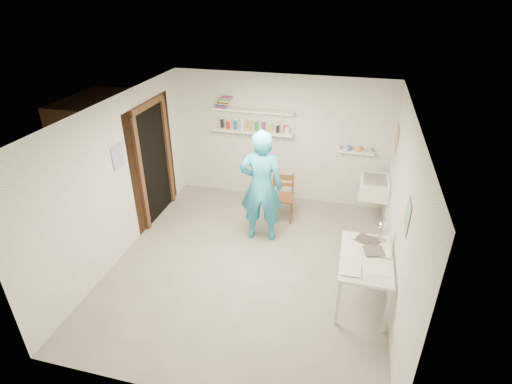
% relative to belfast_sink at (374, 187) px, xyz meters
% --- Properties ---
extents(floor, '(4.00, 4.50, 0.02)m').
position_rel_belfast_sink_xyz_m(floor, '(-1.75, -1.70, -0.71)').
color(floor, slate).
rests_on(floor, ground).
extents(ceiling, '(4.00, 4.50, 0.02)m').
position_rel_belfast_sink_xyz_m(ceiling, '(-1.75, -1.70, 1.71)').
color(ceiling, silver).
rests_on(ceiling, wall_back).
extents(wall_back, '(4.00, 0.02, 2.40)m').
position_rel_belfast_sink_xyz_m(wall_back, '(-1.75, 0.56, 0.50)').
color(wall_back, silver).
rests_on(wall_back, ground).
extents(wall_front, '(4.00, 0.02, 2.40)m').
position_rel_belfast_sink_xyz_m(wall_front, '(-1.75, -3.96, 0.50)').
color(wall_front, silver).
rests_on(wall_front, ground).
extents(wall_left, '(0.02, 4.50, 2.40)m').
position_rel_belfast_sink_xyz_m(wall_left, '(-3.76, -1.70, 0.50)').
color(wall_left, silver).
rests_on(wall_left, ground).
extents(wall_right, '(0.02, 4.50, 2.40)m').
position_rel_belfast_sink_xyz_m(wall_right, '(0.26, -1.70, 0.50)').
color(wall_right, silver).
rests_on(wall_right, ground).
extents(doorway_recess, '(0.02, 0.90, 2.00)m').
position_rel_belfast_sink_xyz_m(doorway_recess, '(-3.74, -0.65, 0.30)').
color(doorway_recess, black).
rests_on(doorway_recess, wall_left).
extents(corridor_box, '(1.40, 1.50, 2.10)m').
position_rel_belfast_sink_xyz_m(corridor_box, '(-4.45, -0.65, 0.35)').
color(corridor_box, brown).
rests_on(corridor_box, ground).
extents(door_lintel, '(0.06, 1.05, 0.10)m').
position_rel_belfast_sink_xyz_m(door_lintel, '(-3.72, -0.65, 1.35)').
color(door_lintel, brown).
rests_on(door_lintel, wall_left).
extents(door_jamb_near, '(0.06, 0.10, 2.00)m').
position_rel_belfast_sink_xyz_m(door_jamb_near, '(-3.72, -1.15, 0.30)').
color(door_jamb_near, brown).
rests_on(door_jamb_near, ground).
extents(door_jamb_far, '(0.06, 0.10, 2.00)m').
position_rel_belfast_sink_xyz_m(door_jamb_far, '(-3.72, -0.15, 0.30)').
color(door_jamb_far, brown).
rests_on(door_jamb_far, ground).
extents(shelf_lower, '(1.50, 0.22, 0.03)m').
position_rel_belfast_sink_xyz_m(shelf_lower, '(-2.25, 0.43, 0.65)').
color(shelf_lower, white).
rests_on(shelf_lower, wall_back).
extents(shelf_upper, '(1.50, 0.22, 0.03)m').
position_rel_belfast_sink_xyz_m(shelf_upper, '(-2.25, 0.43, 1.05)').
color(shelf_upper, white).
rests_on(shelf_upper, wall_back).
extents(ledge_shelf, '(0.70, 0.14, 0.03)m').
position_rel_belfast_sink_xyz_m(ledge_shelf, '(-0.40, 0.47, 0.42)').
color(ledge_shelf, white).
rests_on(ledge_shelf, wall_back).
extents(poster_left, '(0.01, 0.28, 0.36)m').
position_rel_belfast_sink_xyz_m(poster_left, '(-3.74, -1.65, 0.85)').
color(poster_left, '#334C7F').
rests_on(poster_left, wall_left).
extents(poster_right_a, '(0.01, 0.34, 0.42)m').
position_rel_belfast_sink_xyz_m(poster_right_a, '(0.24, 0.10, 0.85)').
color(poster_right_a, '#995933').
rests_on(poster_right_a, wall_right).
extents(poster_right_b, '(0.01, 0.30, 0.38)m').
position_rel_belfast_sink_xyz_m(poster_right_b, '(0.24, -2.25, 0.80)').
color(poster_right_b, '#3F724C').
rests_on(poster_right_b, wall_right).
extents(belfast_sink, '(0.48, 0.60, 0.30)m').
position_rel_belfast_sink_xyz_m(belfast_sink, '(0.00, 0.00, 0.00)').
color(belfast_sink, white).
rests_on(belfast_sink, wall_right).
extents(man, '(0.74, 0.53, 1.89)m').
position_rel_belfast_sink_xyz_m(man, '(-1.76, -0.92, 0.24)').
color(man, '#258FBA').
rests_on(man, ground).
extents(wall_clock, '(0.34, 0.07, 0.34)m').
position_rel_belfast_sink_xyz_m(wall_clock, '(-1.73, -0.70, 0.56)').
color(wall_clock, beige).
rests_on(wall_clock, man).
extents(wooden_chair, '(0.44, 0.42, 0.86)m').
position_rel_belfast_sink_xyz_m(wooden_chair, '(-1.53, -0.27, -0.27)').
color(wooden_chair, brown).
rests_on(wooden_chair, ground).
extents(work_table, '(0.65, 1.09, 0.72)m').
position_rel_belfast_sink_xyz_m(work_table, '(-0.11, -2.06, -0.34)').
color(work_table, silver).
rests_on(work_table, ground).
extents(desk_lamp, '(0.14, 0.14, 0.14)m').
position_rel_belfast_sink_xyz_m(desk_lamp, '(0.07, -1.63, 0.24)').
color(desk_lamp, silver).
rests_on(desk_lamp, work_table).
extents(spray_cans, '(1.32, 0.06, 0.17)m').
position_rel_belfast_sink_xyz_m(spray_cans, '(-2.25, 0.43, 0.75)').
color(spray_cans, black).
rests_on(spray_cans, shelf_lower).
extents(book_stack, '(0.30, 0.14, 0.20)m').
position_rel_belfast_sink_xyz_m(book_stack, '(-2.79, 0.43, 1.16)').
color(book_stack, red).
rests_on(book_stack, shelf_upper).
extents(ledge_pots, '(0.48, 0.07, 0.09)m').
position_rel_belfast_sink_xyz_m(ledge_pots, '(-0.40, 0.47, 0.48)').
color(ledge_pots, silver).
rests_on(ledge_pots, ledge_shelf).
extents(papers, '(0.30, 0.22, 0.03)m').
position_rel_belfast_sink_xyz_m(papers, '(-0.11, -2.06, 0.04)').
color(papers, silver).
rests_on(papers, work_table).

